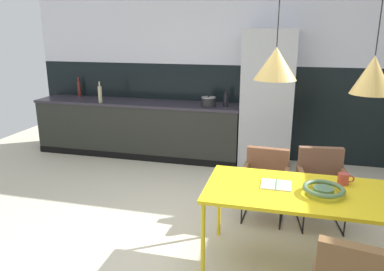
% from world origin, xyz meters
% --- Properties ---
extents(ground_plane, '(9.19, 9.19, 0.00)m').
position_xyz_m(ground_plane, '(0.00, 0.00, 0.00)').
color(ground_plane, beige).
extents(back_wall_splashback_dark, '(7.07, 0.12, 1.47)m').
position_xyz_m(back_wall_splashback_dark, '(0.00, 2.94, 0.73)').
color(back_wall_splashback_dark, black).
rests_on(back_wall_splashback_dark, ground).
extents(back_wall_panel_upper, '(7.07, 0.12, 1.47)m').
position_xyz_m(back_wall_panel_upper, '(0.00, 2.94, 2.20)').
color(back_wall_panel_upper, silver).
rests_on(back_wall_panel_upper, back_wall_splashback_dark).
extents(kitchen_counter, '(3.36, 0.63, 0.89)m').
position_xyz_m(kitchen_counter, '(-1.72, 2.58, 0.44)').
color(kitchen_counter, '#272923').
rests_on(kitchen_counter, ground).
extents(refrigerator_column, '(0.74, 0.60, 2.01)m').
position_xyz_m(refrigerator_column, '(0.33, 2.58, 1.00)').
color(refrigerator_column, '#ADAFB2').
rests_on(refrigerator_column, ground).
extents(dining_table, '(1.71, 0.80, 0.73)m').
position_xyz_m(dining_table, '(0.84, 0.05, 0.68)').
color(dining_table, yellow).
rests_on(dining_table, ground).
extents(armchair_by_stool, '(0.54, 0.53, 0.80)m').
position_xyz_m(armchair_by_stool, '(1.01, 0.94, 0.51)').
color(armchair_by_stool, brown).
rests_on(armchair_by_stool, ground).
extents(armchair_near_window, '(0.52, 0.50, 0.74)m').
position_xyz_m(armchair_near_window, '(0.43, 0.95, 0.48)').
color(armchair_near_window, brown).
rests_on(armchair_near_window, ground).
extents(fruit_bowl, '(0.33, 0.33, 0.07)m').
position_xyz_m(fruit_bowl, '(0.93, 0.02, 0.77)').
color(fruit_bowl, '#4C704C').
rests_on(fruit_bowl, dining_table).
extents(open_book, '(0.25, 0.22, 0.02)m').
position_xyz_m(open_book, '(0.56, 0.10, 0.73)').
color(open_book, white).
rests_on(open_book, dining_table).
extents(mug_tall_blue, '(0.13, 0.09, 0.10)m').
position_xyz_m(mug_tall_blue, '(1.11, 0.27, 0.77)').
color(mug_tall_blue, '#B23D33').
rests_on(mug_tall_blue, dining_table).
extents(cooking_pot, '(0.22, 0.22, 0.17)m').
position_xyz_m(cooking_pot, '(-0.52, 2.46, 0.96)').
color(cooking_pot, black).
rests_on(cooking_pot, kitchen_counter).
extents(bottle_wine_green, '(0.07, 0.07, 0.24)m').
position_xyz_m(bottle_wine_green, '(-0.28, 2.54, 0.98)').
color(bottle_wine_green, black).
rests_on(bottle_wine_green, kitchen_counter).
extents(bottle_vinegar_dark, '(0.06, 0.06, 0.33)m').
position_xyz_m(bottle_vinegar_dark, '(-2.87, 2.79, 1.02)').
color(bottle_vinegar_dark, maroon).
rests_on(bottle_vinegar_dark, kitchen_counter).
extents(bottle_spice_small, '(0.06, 0.06, 0.33)m').
position_xyz_m(bottle_spice_small, '(-2.24, 2.36, 1.02)').
color(bottle_spice_small, tan).
rests_on(bottle_spice_small, kitchen_counter).
extents(pendant_lamp_over_table_near, '(0.33, 0.33, 1.27)m').
position_xyz_m(pendant_lamp_over_table_near, '(0.49, 0.07, 1.74)').
color(pendant_lamp_over_table_near, black).
extents(pendant_lamp_over_table_far, '(0.29, 0.29, 1.35)m').
position_xyz_m(pendant_lamp_over_table_far, '(1.18, 0.04, 1.68)').
color(pendant_lamp_over_table_far, black).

